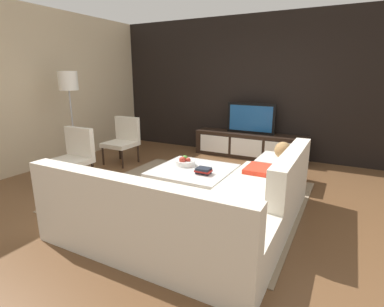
{
  "coord_description": "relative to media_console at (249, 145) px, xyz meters",
  "views": [
    {
      "loc": [
        1.76,
        -3.43,
        1.67
      ],
      "look_at": [
        -0.25,
        0.36,
        0.52
      ],
      "focal_mm": 28.02,
      "sensor_mm": 36.0,
      "label": 1
    }
  ],
  "objects": [
    {
      "name": "decorative_ball",
      "position": [
        0.9,
        -1.22,
        0.28
      ],
      "size": [
        0.26,
        0.26,
        0.26
      ],
      "primitive_type": "sphere",
      "color": "#AD8451",
      "rests_on": "ottoman"
    },
    {
      "name": "floor_lamp",
      "position": [
        -2.56,
        -2.19,
        1.2
      ],
      "size": [
        0.32,
        0.32,
        1.71
      ],
      "color": "#A5A5AA",
      "rests_on": "ground"
    },
    {
      "name": "book_stack",
      "position": [
        0.12,
        -2.42,
        0.17
      ],
      "size": [
        0.21,
        0.16,
        0.08
      ],
      "color": "#1E232D",
      "rests_on": "coffee_table"
    },
    {
      "name": "feature_wall_back",
      "position": [
        0.0,
        0.3,
        1.15
      ],
      "size": [
        6.4,
        0.12,
        2.8
      ],
      "primitive_type": "cube",
      "color": "black",
      "rests_on": "ground"
    },
    {
      "name": "area_rug",
      "position": [
        -0.1,
        -2.4,
        -0.24
      ],
      "size": [
        2.97,
        2.71,
        0.01
      ],
      "primitive_type": "cube",
      "color": "gray",
      "rests_on": "ground"
    },
    {
      "name": "ottoman",
      "position": [
        0.9,
        -1.22,
        -0.05
      ],
      "size": [
        0.7,
        0.7,
        0.4
      ],
      "primitive_type": "cube",
      "color": "silver",
      "rests_on": "ground"
    },
    {
      "name": "media_console",
      "position": [
        0.0,
        0.0,
        0.0
      ],
      "size": [
        2.24,
        0.48,
        0.5
      ],
      "color": "black",
      "rests_on": "ground"
    },
    {
      "name": "television",
      "position": [
        0.0,
        0.0,
        0.55
      ],
      "size": [
        0.97,
        0.06,
        0.61
      ],
      "color": "black",
      "rests_on": "media_console"
    },
    {
      "name": "ground_plane",
      "position": [
        0.0,
        -2.4,
        -0.25
      ],
      "size": [
        14.0,
        14.0,
        0.0
      ],
      "primitive_type": "plane",
      "color": "brown"
    },
    {
      "name": "side_wall_left",
      "position": [
        -3.2,
        -2.2,
        1.15
      ],
      "size": [
        0.12,
        5.2,
        2.8
      ],
      "primitive_type": "cube",
      "color": "beige",
      "rests_on": "ground"
    },
    {
      "name": "accent_chair_near",
      "position": [
        -1.92,
        -2.77,
        0.24
      ],
      "size": [
        0.55,
        0.54,
        0.87
      ],
      "rotation": [
        0.0,
        0.0,
        -0.09
      ],
      "color": "black",
      "rests_on": "ground"
    },
    {
      "name": "sectional_couch",
      "position": [
        0.51,
        -3.22,
        0.04
      ],
      "size": [
        2.27,
        2.43,
        0.84
      ],
      "color": "silver",
      "rests_on": "ground"
    },
    {
      "name": "coffee_table",
      "position": [
        -0.1,
        -2.3,
        -0.05
      ],
      "size": [
        1.04,
        1.03,
        0.38
      ],
      "color": "black",
      "rests_on": "ground"
    },
    {
      "name": "accent_chair_far",
      "position": [
        -2.03,
        -1.5,
        0.24
      ],
      "size": [
        0.54,
        0.54,
        0.87
      ],
      "rotation": [
        0.0,
        0.0,
        -0.09
      ],
      "color": "black",
      "rests_on": "ground"
    },
    {
      "name": "fruit_bowl",
      "position": [
        -0.28,
        -2.2,
        0.18
      ],
      "size": [
        0.28,
        0.28,
        0.14
      ],
      "color": "silver",
      "rests_on": "coffee_table"
    }
  ]
}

